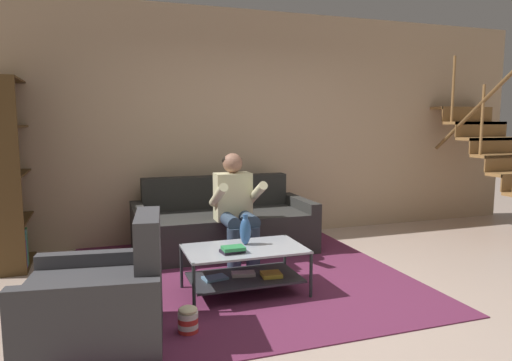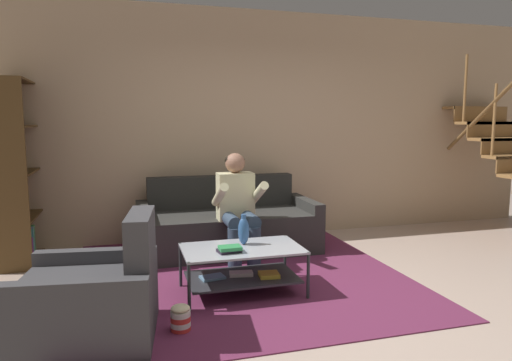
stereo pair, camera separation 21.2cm
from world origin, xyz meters
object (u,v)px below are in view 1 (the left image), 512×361
Objects in this scene: person_seated_center at (236,204)px; bookshelf at (5,191)px; vase at (245,230)px; book_stack at (233,249)px; popcorn_tub at (188,320)px; couch at (223,226)px; coffee_table at (245,264)px; armchair at (100,302)px.

person_seated_center is 0.60× the size of bookshelf.
vase is 1.33× the size of book_stack.
couch is at bearing 68.51° from popcorn_tub.
vase is at bearing 49.95° from book_stack.
person_seated_center reaches higher than popcorn_tub.
bookshelf is at bearing 144.14° from coffee_table.
book_stack is 0.11× the size of bookshelf.
popcorn_tub is at bearing -111.49° from couch.
couch is at bearing 54.43° from armchair.
vase is at bearing 27.21° from armchair.
armchair is (-1.23, -0.63, -0.26)m from vase.
coffee_table is 3.76× the size of vase.
person_seated_center is at bearing 78.90° from coffee_table.
person_seated_center is 0.73m from vase.
book_stack reaches higher than coffee_table.
vase is 1.41m from armchair.
armchair is at bearing 174.18° from popcorn_tub.
bookshelf reaches higher than vase.
coffee_table is at bearing -110.89° from vase.
popcorn_tub is at bearing -134.23° from book_stack.
bookshelf is 2.68m from popcorn_tub.
vase is 0.29m from book_stack.
bookshelf is at bearing 162.70° from person_seated_center.
vase is 0.14× the size of bookshelf.
couch reaches higher than popcorn_tub.
armchair reaches higher than coffee_table.
vase is at bearing 69.11° from coffee_table.
coffee_table is at bearing -35.86° from bookshelf.
armchair is (-1.36, -1.90, -0.01)m from couch.
book_stack reaches higher than popcorn_tub.
couch is at bearing 78.56° from book_stack.
bookshelf reaches higher than person_seated_center.
book_stack is at bearing -39.69° from bookshelf.
armchair reaches higher than book_stack.
book_stack is 1.15m from armchair.
coffee_table is at bearing 44.31° from popcorn_tub.
vase is at bearing -33.59° from bookshelf.
vase is 1.05m from popcorn_tub.
coffee_table reaches higher than popcorn_tub.
person_seated_center is 1.95m from armchair.
armchair reaches higher than vase.
person_seated_center is 5.66× the size of book_stack.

